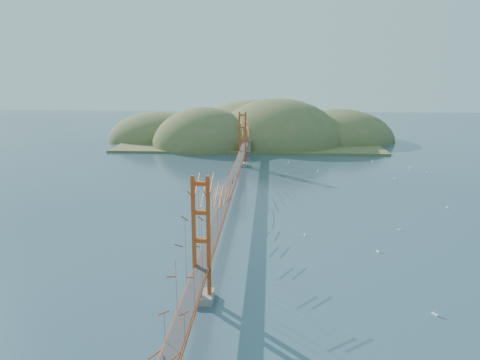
{
  "coord_description": "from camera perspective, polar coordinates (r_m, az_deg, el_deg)",
  "views": [
    {
      "loc": [
        6.0,
        -68.67,
        20.7
      ],
      "look_at": [
        1.45,
        0.0,
        4.14
      ],
      "focal_mm": 35.0,
      "sensor_mm": 36.0,
      "label": 1
    }
  ],
  "objects": [
    {
      "name": "ground",
      "position": [
        71.97,
        -1.15,
        -3.19
      ],
      "size": [
        320.0,
        320.0,
        0.0
      ],
      "primitive_type": "plane",
      "color": "#2B4556",
      "rests_on": "ground"
    },
    {
      "name": "bridge",
      "position": [
        70.45,
        -1.17,
        2.32
      ],
      "size": [
        2.2,
        94.4,
        12.0
      ],
      "color": "gray",
      "rests_on": "ground"
    },
    {
      "name": "far_headlands",
      "position": [
        138.79,
        2.2,
        4.94
      ],
      "size": [
        84.0,
        58.0,
        25.0
      ],
      "color": "olive",
      "rests_on": "ground"
    },
    {
      "name": "sailboat_15",
      "position": [
        109.64,
        15.85,
        2.21
      ],
      "size": [
        0.48,
        0.57,
        0.67
      ],
      "color": "white",
      "rests_on": "ground"
    },
    {
      "name": "sailboat_14",
      "position": [
        77.67,
        23.94,
        -3.02
      ],
      "size": [
        0.41,
        0.51,
        0.6
      ],
      "color": "white",
      "rests_on": "ground"
    },
    {
      "name": "sailboat_3",
      "position": [
        97.17,
        9.48,
        1.13
      ],
      "size": [
        0.55,
        0.55,
        0.59
      ],
      "color": "white",
      "rests_on": "ground"
    },
    {
      "name": "sailboat_1",
      "position": [
        64.88,
        18.81,
        -5.7
      ],
      "size": [
        0.54,
        0.54,
        0.57
      ],
      "color": "white",
      "rests_on": "ground"
    },
    {
      "name": "sailboat_10",
      "position": [
        45.0,
        22.67,
        -14.77
      ],
      "size": [
        0.63,
        0.63,
        0.68
      ],
      "color": "white",
      "rests_on": "ground"
    },
    {
      "name": "sailboat_16",
      "position": [
        93.54,
        18.31,
        0.15
      ],
      "size": [
        0.71,
        0.71,
        0.75
      ],
      "color": "white",
      "rests_on": "ground"
    },
    {
      "name": "sailboat_17",
      "position": [
        104.82,
        20.0,
        1.4
      ],
      "size": [
        0.57,
        0.48,
        0.67
      ],
      "color": "white",
      "rests_on": "ground"
    },
    {
      "name": "sailboat_0",
      "position": [
        60.16,
        7.9,
        -6.59
      ],
      "size": [
        0.39,
        0.48,
        0.55
      ],
      "color": "white",
      "rests_on": "ground"
    },
    {
      "name": "sailboat_7",
      "position": [
        101.62,
        21.81,
        0.88
      ],
      "size": [
        0.57,
        0.57,
        0.61
      ],
      "color": "white",
      "rests_on": "ground"
    },
    {
      "name": "sailboat_12",
      "position": [
        105.22,
        5.94,
        2.19
      ],
      "size": [
        0.5,
        0.42,
        0.59
      ],
      "color": "white",
      "rests_on": "ground"
    },
    {
      "name": "sailboat_6",
      "position": [
        56.8,
        16.47,
        -8.27
      ],
      "size": [
        0.53,
        0.54,
        0.61
      ],
      "color": "white",
      "rests_on": "ground"
    }
  ]
}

